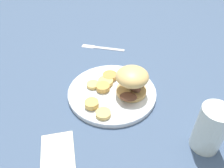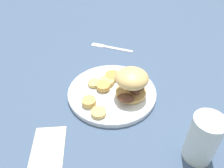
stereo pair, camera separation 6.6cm
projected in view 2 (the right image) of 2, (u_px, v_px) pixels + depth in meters
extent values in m
plane|color=#3D5170|center=(112.00, 94.00, 0.69)|extent=(4.00, 4.00, 0.00)
cylinder|color=white|center=(112.00, 92.00, 0.68)|extent=(0.27, 0.27, 0.01)
torus|color=white|center=(112.00, 91.00, 0.68)|extent=(0.27, 0.27, 0.01)
cylinder|color=tan|center=(131.00, 92.00, 0.66)|extent=(0.09, 0.09, 0.01)
ellipsoid|color=#4C281E|center=(139.00, 86.00, 0.66)|extent=(0.04, 0.03, 0.01)
ellipsoid|color=brown|center=(137.00, 82.00, 0.67)|extent=(0.04, 0.04, 0.02)
ellipsoid|color=#563323|center=(126.00, 98.00, 0.62)|extent=(0.05, 0.04, 0.02)
ellipsoid|color=#4C281E|center=(134.00, 89.00, 0.64)|extent=(0.04, 0.04, 0.02)
ellipsoid|color=#563323|center=(134.00, 91.00, 0.64)|extent=(0.04, 0.03, 0.02)
ellipsoid|color=#DBB26B|center=(132.00, 78.00, 0.63)|extent=(0.10, 0.10, 0.05)
cylinder|color=#DBB766|center=(99.00, 112.00, 0.60)|extent=(0.04, 0.04, 0.01)
cylinder|color=tan|center=(89.00, 102.00, 0.63)|extent=(0.04, 0.04, 0.02)
cylinder|color=tan|center=(103.00, 87.00, 0.68)|extent=(0.04, 0.04, 0.02)
cylinder|color=#DBB766|center=(107.00, 81.00, 0.70)|extent=(0.05, 0.05, 0.01)
cylinder|color=#DBB766|center=(94.00, 83.00, 0.70)|extent=(0.04, 0.04, 0.01)
cylinder|color=#BC8942|center=(112.00, 76.00, 0.72)|extent=(0.05, 0.05, 0.01)
cube|color=silver|center=(118.00, 49.00, 0.89)|extent=(0.13, 0.02, 0.00)
cube|color=silver|center=(98.00, 45.00, 0.92)|extent=(0.05, 0.03, 0.00)
cylinder|color=silver|center=(203.00, 139.00, 0.48)|extent=(0.07, 0.07, 0.13)
cube|color=beige|center=(48.00, 147.00, 0.54)|extent=(0.12, 0.14, 0.01)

